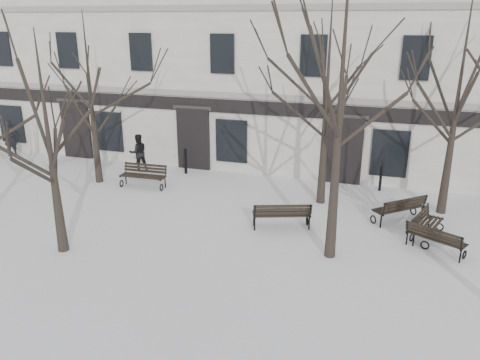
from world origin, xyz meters
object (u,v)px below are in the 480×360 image
at_px(bench_3, 143,175).
at_px(tree_1, 46,119).
at_px(bench_2, 435,238).
at_px(bench_1, 282,214).
at_px(tree_2, 343,64).
at_px(bench_4, 400,208).
at_px(bench_5, 426,224).

bearing_deg(bench_3, tree_1, -88.10).
height_order(bench_2, bench_3, bench_3).
bearing_deg(tree_1, bench_1, 30.53).
distance_m(tree_1, tree_2, 8.39).
distance_m(tree_2, bench_4, 6.44).
bearing_deg(bench_2, bench_1, 24.01).
relative_size(bench_3, bench_4, 1.05).
relative_size(bench_2, bench_4, 0.97).
bearing_deg(bench_2, bench_5, -51.02).
relative_size(bench_2, bench_5, 0.97).
bearing_deg(bench_3, bench_2, -15.52).
distance_m(tree_1, bench_3, 7.01).
height_order(bench_1, bench_5, bench_1).
relative_size(tree_2, bench_1, 4.40).
bearing_deg(bench_3, bench_1, -22.32).
relative_size(tree_1, tree_2, 0.73).
xyz_separation_m(bench_3, bench_5, (11.24, -1.66, -0.05)).
bearing_deg(bench_4, bench_5, 84.84).
height_order(tree_2, bench_4, tree_2).
distance_m(tree_1, bench_1, 7.97).
height_order(bench_2, bench_5, bench_5).
distance_m(tree_2, bench_2, 6.14).
bearing_deg(bench_2, bench_3, 14.23).
bearing_deg(bench_1, tree_1, 11.32).
relative_size(bench_4, bench_5, 1.01).
distance_m(bench_2, bench_3, 11.75).
relative_size(tree_2, bench_5, 4.84).
height_order(bench_1, bench_2, bench_1).
distance_m(bench_2, bench_5, 1.03).
bearing_deg(tree_2, bench_5, 38.11).
height_order(tree_2, bench_2, tree_2).
height_order(tree_2, bench_5, tree_2).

